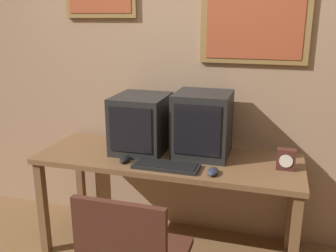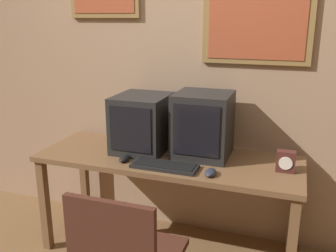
{
  "view_description": "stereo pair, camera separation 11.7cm",
  "coord_description": "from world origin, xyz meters",
  "px_view_note": "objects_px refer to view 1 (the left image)",
  "views": [
    {
      "loc": [
        0.68,
        -1.57,
        1.65
      ],
      "look_at": [
        0.0,
        0.73,
        0.95
      ],
      "focal_mm": 40.0,
      "sensor_mm": 36.0,
      "label": 1
    },
    {
      "loc": [
        0.79,
        -1.53,
        1.65
      ],
      "look_at": [
        0.0,
        0.73,
        0.95
      ],
      "focal_mm": 40.0,
      "sensor_mm": 36.0,
      "label": 2
    }
  ],
  "objects_px": {
    "mouse_far_corner": "(125,159)",
    "desk_clock": "(286,159)",
    "monitor_left": "(141,123)",
    "mouse_near_keyboard": "(213,172)",
    "monitor_right": "(203,124)",
    "keyboard_main": "(166,166)"
  },
  "relations": [
    {
      "from": "mouse_far_corner",
      "to": "desk_clock",
      "type": "relative_size",
      "value": 0.83
    },
    {
      "from": "mouse_far_corner",
      "to": "desk_clock",
      "type": "bearing_deg",
      "value": 9.58
    },
    {
      "from": "monitor_left",
      "to": "mouse_near_keyboard",
      "type": "xyz_separation_m",
      "value": [
        0.57,
        -0.29,
        -0.18
      ]
    },
    {
      "from": "monitor_left",
      "to": "monitor_right",
      "type": "distance_m",
      "value": 0.43
    },
    {
      "from": "mouse_near_keyboard",
      "to": "monitor_left",
      "type": "bearing_deg",
      "value": 153.15
    },
    {
      "from": "monitor_right",
      "to": "mouse_far_corner",
      "type": "bearing_deg",
      "value": -148.43
    },
    {
      "from": "monitor_left",
      "to": "mouse_near_keyboard",
      "type": "bearing_deg",
      "value": -26.85
    },
    {
      "from": "keyboard_main",
      "to": "mouse_far_corner",
      "type": "xyz_separation_m",
      "value": [
        -0.29,
        0.02,
        0.01
      ]
    },
    {
      "from": "monitor_left",
      "to": "monitor_right",
      "type": "height_order",
      "value": "monitor_right"
    },
    {
      "from": "monitor_left",
      "to": "desk_clock",
      "type": "distance_m",
      "value": 1.0
    },
    {
      "from": "monitor_right",
      "to": "keyboard_main",
      "type": "xyz_separation_m",
      "value": [
        -0.17,
        -0.3,
        -0.21
      ]
    },
    {
      "from": "mouse_near_keyboard",
      "to": "desk_clock",
      "type": "bearing_deg",
      "value": 26.24
    },
    {
      "from": "monitor_left",
      "to": "mouse_far_corner",
      "type": "height_order",
      "value": "monitor_left"
    },
    {
      "from": "mouse_near_keyboard",
      "to": "keyboard_main",
      "type": "bearing_deg",
      "value": 176.26
    },
    {
      "from": "keyboard_main",
      "to": "monitor_right",
      "type": "bearing_deg",
      "value": 60.57
    },
    {
      "from": "monitor_left",
      "to": "desk_clock",
      "type": "height_order",
      "value": "monitor_left"
    },
    {
      "from": "mouse_far_corner",
      "to": "mouse_near_keyboard",
      "type": "bearing_deg",
      "value": -3.58
    },
    {
      "from": "mouse_near_keyboard",
      "to": "desk_clock",
      "type": "relative_size",
      "value": 0.88
    },
    {
      "from": "monitor_left",
      "to": "mouse_far_corner",
      "type": "distance_m",
      "value": 0.31
    },
    {
      "from": "monitor_left",
      "to": "keyboard_main",
      "type": "relative_size",
      "value": 0.97
    },
    {
      "from": "monitor_right",
      "to": "keyboard_main",
      "type": "distance_m",
      "value": 0.4
    },
    {
      "from": "keyboard_main",
      "to": "mouse_near_keyboard",
      "type": "xyz_separation_m",
      "value": [
        0.3,
        -0.02,
        0.01
      ]
    }
  ]
}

